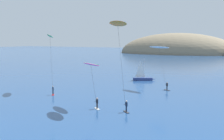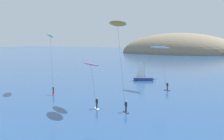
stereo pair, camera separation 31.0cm
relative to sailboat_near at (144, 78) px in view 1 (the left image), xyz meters
name	(u,v)px [view 1 (the left image)]	position (x,y,z in m)	size (l,w,h in m)	color
headland_island	(187,54)	(-26.14, 139.19, -0.64)	(130.31, 48.68, 30.23)	#84755B
sailboat_near	(144,78)	(0.00, 0.00, 0.00)	(5.56, 3.93, 5.70)	navy
kitesurfer_magenta	(91,68)	(4.03, -29.59, 5.37)	(5.08, 3.70, 6.80)	silver
kitesurfer_green	(50,41)	(-10.03, -23.07, 9.31)	(5.71, 5.56, 11.41)	red
kitesurfer_white	(160,50)	(7.62, -9.66, 7.43)	(5.67, 3.28, 9.01)	#2D2D33
kitesurfer_orange	(118,30)	(8.12, -28.56, 11.09)	(5.49, 4.32, 13.11)	#2D2D33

